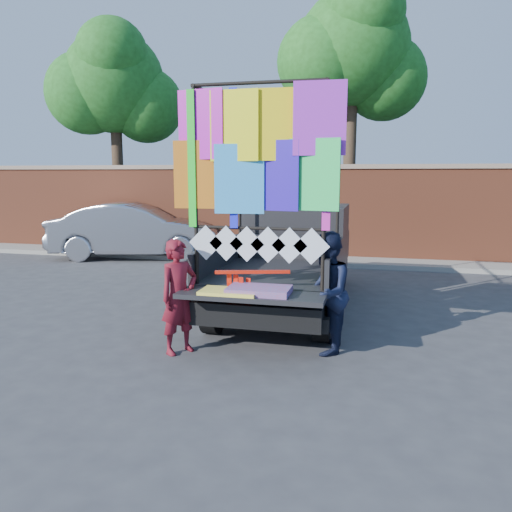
% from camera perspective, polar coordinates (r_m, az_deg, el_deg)
% --- Properties ---
extents(ground, '(90.00, 90.00, 0.00)m').
position_cam_1_polar(ground, '(7.51, -1.43, -8.93)').
color(ground, '#38383A').
rests_on(ground, ground).
extents(brick_wall, '(30.00, 0.45, 2.61)m').
position_cam_1_polar(brick_wall, '(14.04, 6.08, 5.12)').
color(brick_wall, brown).
rests_on(brick_wall, ground).
extents(curb, '(30.00, 1.20, 0.12)m').
position_cam_1_polar(curb, '(13.51, 5.58, -0.46)').
color(curb, gray).
rests_on(curb, ground).
extents(tree_left, '(4.20, 3.30, 7.05)m').
position_cam_1_polar(tree_left, '(17.39, -15.97, 18.16)').
color(tree_left, '#38281C').
rests_on(tree_left, ground).
extents(tree_mid, '(4.20, 3.30, 7.73)m').
position_cam_1_polar(tree_mid, '(15.39, 11.05, 21.75)').
color(tree_mid, '#38281C').
rests_on(tree_mid, ground).
extents(pickup_truck, '(2.22, 5.58, 3.51)m').
position_cam_1_polar(pickup_truck, '(9.29, 4.15, 0.23)').
color(pickup_truck, black).
rests_on(pickup_truck, ground).
extents(sedan, '(4.94, 2.73, 1.54)m').
position_cam_1_polar(sedan, '(14.49, -13.50, 2.84)').
color(sedan, '#A8A9AF').
rests_on(sedan, ground).
extents(woman, '(0.61, 0.66, 1.52)m').
position_cam_1_polar(woman, '(6.66, -8.78, -4.63)').
color(woman, maroon).
rests_on(woman, ground).
extents(man, '(0.65, 0.81, 1.62)m').
position_cam_1_polar(man, '(6.64, 8.00, -4.20)').
color(man, '#151B34').
rests_on(man, ground).
extents(streamer_bundle, '(0.96, 0.32, 0.67)m').
position_cam_1_polar(streamer_bundle, '(6.57, -1.34, -3.50)').
color(streamer_bundle, red).
rests_on(streamer_bundle, ground).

